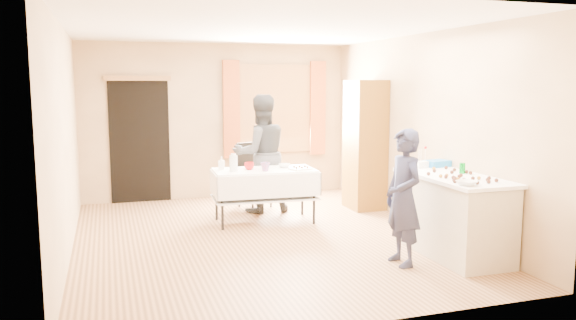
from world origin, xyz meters
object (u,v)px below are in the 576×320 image
object	(u,v)px
party_table	(264,191)
girl	(403,197)
cabinet	(365,145)
woman	(261,154)
chair	(254,188)
counter	(453,215)

from	to	relation	value
party_table	girl	world-z (taller)	girl
cabinet	girl	xyz separation A→B (m)	(-0.82, -2.64, -0.26)
woman	cabinet	bearing A→B (deg)	168.84
party_table	girl	xyz separation A→B (m)	(0.91, -2.25, 0.29)
cabinet	party_table	xyz separation A→B (m)	(-1.73, -0.39, -0.55)
chair	woman	xyz separation A→B (m)	(0.02, -0.36, 0.59)
cabinet	party_table	world-z (taller)	cabinet
cabinet	woman	size ratio (longest dim) A/B	1.12
cabinet	girl	world-z (taller)	cabinet
cabinet	counter	size ratio (longest dim) A/B	1.31
counter	chair	xyz separation A→B (m)	(-1.52, 3.12, -0.15)
party_table	chair	size ratio (longest dim) A/B	1.46
party_table	woman	size ratio (longest dim) A/B	0.83
counter	party_table	xyz separation A→B (m)	(-1.63, 2.11, -0.01)
counter	party_table	distance (m)	2.67
woman	party_table	bearing A→B (deg)	76.90
counter	cabinet	bearing A→B (deg)	87.71
cabinet	party_table	distance (m)	1.85
cabinet	party_table	bearing A→B (deg)	-167.36
cabinet	chair	xyz separation A→B (m)	(-1.62, 0.61, -0.69)
girl	woman	world-z (taller)	woman
girl	woman	size ratio (longest dim) A/B	0.83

